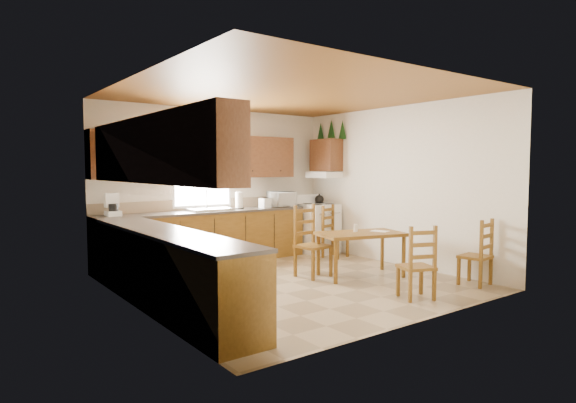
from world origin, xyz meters
TOP-DOWN VIEW (x-y plane):
  - floor at (0.00, 0.00)m, footprint 4.50×4.50m
  - ceiling at (0.00, 0.00)m, footprint 4.50×4.50m
  - wall_left at (-2.25, 0.00)m, footprint 4.50×4.50m
  - wall_right at (2.25, 0.00)m, footprint 4.50×4.50m
  - wall_back at (0.00, 2.25)m, footprint 4.50×4.50m
  - wall_front at (0.00, -2.25)m, footprint 4.50×4.50m
  - lower_cab_back at (-0.38, 1.95)m, footprint 3.75×0.60m
  - lower_cab_left at (-1.95, -0.15)m, footprint 0.60×3.60m
  - counter_back at (-0.38, 1.95)m, footprint 3.75×0.63m
  - counter_left at (-1.95, -0.15)m, footprint 0.63×3.60m
  - backsplash at (-0.38, 2.24)m, footprint 3.75×0.01m
  - upper_cab_back_left at (-1.55, 2.08)m, footprint 1.41×0.33m
  - upper_cab_back_right at (0.86, 2.08)m, footprint 1.25×0.33m
  - upper_cab_left at (-2.08, -0.15)m, footprint 0.33×3.60m
  - upper_cab_stove at (2.08, 1.65)m, footprint 0.33×0.62m
  - range_hood at (2.03, 1.65)m, footprint 0.44×0.62m
  - window_frame at (-0.30, 2.22)m, footprint 1.13×0.02m
  - window_pane at (-0.30, 2.21)m, footprint 1.05×0.01m
  - window_valance at (-0.30, 2.19)m, footprint 1.19×0.01m
  - sink_basin at (-0.30, 1.95)m, footprint 0.75×0.45m
  - pine_decal_a at (2.21, 1.33)m, footprint 0.22×0.22m
  - pine_decal_b at (2.21, 1.65)m, footprint 0.22×0.22m
  - pine_decal_c at (2.21, 1.97)m, footprint 0.22×0.22m
  - stove at (1.88, 1.64)m, footprint 0.66×0.68m
  - coffeemaker at (-1.93, 1.97)m, footprint 0.24×0.28m
  - paper_towel at (0.27, 1.92)m, footprint 0.14×0.14m
  - toaster at (0.79, 1.87)m, footprint 0.25×0.19m
  - microwave at (1.19, 1.90)m, footprint 0.57×0.49m
  - dining_table at (1.07, -0.31)m, footprint 1.41×1.03m
  - chair_near_left at (0.75, -1.62)m, footprint 0.50×0.49m
  - chair_near_right at (1.99, -1.66)m, footprint 0.44×0.42m
  - chair_far_left at (0.48, 0.10)m, footprint 0.50×0.48m
  - chair_far_right at (1.82, 1.09)m, footprint 0.49×0.48m
  - table_paper at (1.41, -0.38)m, footprint 0.26×0.30m
  - table_card at (1.06, -0.22)m, footprint 0.09×0.04m

SIDE VIEW (x-z plane):
  - floor at x=0.00m, z-range 0.00..0.00m
  - dining_table at x=1.07m, z-range 0.00..0.67m
  - lower_cab_back at x=-0.38m, z-range 0.00..0.88m
  - lower_cab_left at x=-1.95m, z-range 0.00..0.88m
  - chair_near_left at x=0.75m, z-range 0.00..0.93m
  - chair_near_right at x=1.99m, z-range 0.00..0.94m
  - stove at x=1.88m, z-range 0.00..0.94m
  - chair_far_right at x=1.82m, z-range 0.00..0.95m
  - chair_far_left at x=0.48m, z-range 0.00..1.08m
  - table_paper at x=1.41m, z-range 0.67..0.68m
  - table_card at x=1.06m, z-range 0.67..0.79m
  - counter_back at x=-0.38m, z-range 0.88..0.92m
  - counter_left at x=-1.95m, z-range 0.88..0.92m
  - sink_basin at x=-0.30m, z-range 0.92..0.96m
  - toaster at x=0.79m, z-range 0.92..1.10m
  - backsplash at x=-0.38m, z-range 0.92..1.10m
  - microwave at x=1.19m, z-range 0.92..1.21m
  - paper_towel at x=0.27m, z-range 0.92..1.22m
  - coffeemaker at x=-1.93m, z-range 0.92..1.28m
  - wall_left at x=-2.25m, z-range 1.35..1.35m
  - wall_right at x=2.25m, z-range 1.35..1.35m
  - wall_back at x=0.00m, z-range 1.35..1.35m
  - wall_front at x=0.00m, z-range 1.35..1.35m
  - range_hood at x=2.03m, z-range 1.46..1.58m
  - window_frame at x=-0.30m, z-range 0.96..2.14m
  - window_pane at x=-0.30m, z-range 1.00..2.10m
  - upper_cab_back_left at x=-1.55m, z-range 1.48..2.23m
  - upper_cab_back_right at x=0.86m, z-range 1.48..2.23m
  - upper_cab_left at x=-2.08m, z-range 1.48..2.23m
  - upper_cab_stove at x=2.08m, z-range 1.59..2.21m
  - window_valance at x=-0.30m, z-range 1.93..2.17m
  - pine_decal_a at x=2.21m, z-range 2.20..2.56m
  - pine_decal_c at x=2.21m, z-range 2.20..2.56m
  - pine_decal_b at x=2.21m, z-range 2.24..2.60m
  - ceiling at x=0.00m, z-range 2.70..2.70m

